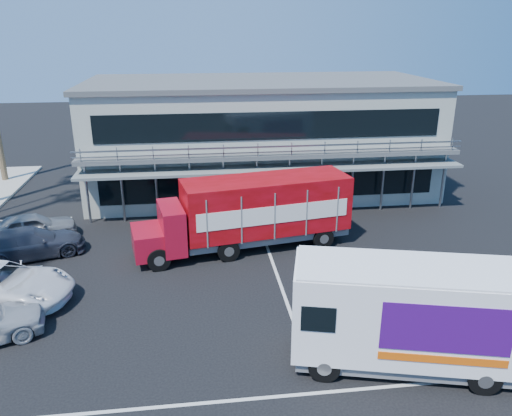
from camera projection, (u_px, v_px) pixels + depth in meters
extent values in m
plane|color=black|center=(236.00, 298.00, 20.58)|extent=(120.00, 120.00, 0.00)
cube|color=#A0A497|center=(260.00, 137.00, 33.72)|extent=(22.00, 10.00, 7.00)
cube|color=#515454|center=(260.00, 82.00, 32.47)|extent=(22.40, 10.40, 0.30)
cube|color=#515454|center=(273.00, 156.00, 28.47)|extent=(22.00, 1.20, 0.25)
cube|color=gray|center=(275.00, 149.00, 27.78)|extent=(22.00, 0.08, 0.90)
cube|color=slate|center=(274.00, 169.00, 28.43)|extent=(22.00, 1.80, 0.15)
cube|color=black|center=(271.00, 186.00, 29.69)|extent=(20.00, 0.06, 1.60)
cube|color=black|center=(272.00, 126.00, 28.46)|extent=(20.00, 0.06, 1.60)
cube|color=maroon|center=(148.00, 241.00, 23.46)|extent=(1.83, 2.53, 1.23)
cube|color=maroon|center=(172.00, 227.00, 23.59)|extent=(1.47, 2.71, 2.15)
cube|color=black|center=(171.00, 215.00, 23.38)|extent=(0.44, 2.15, 0.72)
cube|color=#B40B19|center=(266.00, 204.00, 24.70)|extent=(8.53, 4.01, 2.66)
cube|color=slate|center=(266.00, 234.00, 25.25)|extent=(8.46, 3.63, 0.31)
cube|color=white|center=(275.00, 215.00, 23.58)|extent=(7.42, 1.40, 0.87)
cube|color=white|center=(258.00, 198.00, 25.89)|extent=(7.42, 1.40, 0.87)
cylinder|color=black|center=(159.00, 260.00, 22.71)|extent=(1.10, 0.47, 1.07)
cylinder|color=black|center=(153.00, 241.00, 24.72)|extent=(1.10, 0.47, 1.07)
cylinder|color=black|center=(228.00, 251.00, 23.64)|extent=(1.10, 0.47, 1.07)
cylinder|color=black|center=(217.00, 233.00, 25.66)|extent=(1.10, 0.47, 1.07)
cylinder|color=black|center=(323.00, 238.00, 25.04)|extent=(1.10, 0.47, 1.07)
cylinder|color=black|center=(306.00, 222.00, 27.06)|extent=(1.10, 0.47, 1.07)
cube|color=white|center=(409.00, 311.00, 15.83)|extent=(7.71, 4.24, 2.93)
cube|color=slate|center=(404.00, 354.00, 16.38)|extent=(7.36, 3.92, 0.37)
cube|color=black|center=(295.00, 295.00, 16.14)|extent=(0.57, 2.01, 0.99)
cube|color=white|center=(414.00, 269.00, 15.32)|extent=(7.56, 4.15, 0.08)
cube|color=#3F0B6A|center=(447.00, 330.00, 14.48)|extent=(3.65, 0.96, 1.57)
cube|color=#3F0B6A|center=(429.00, 287.00, 16.84)|extent=(3.65, 0.96, 1.57)
cube|color=#F2590C|center=(442.00, 360.00, 14.83)|extent=(3.65, 0.95, 0.26)
cylinder|color=black|center=(324.00, 367.00, 15.62)|extent=(1.04, 0.52, 1.00)
cylinder|color=black|center=(324.00, 327.00, 17.69)|extent=(1.04, 0.52, 1.00)
cylinder|color=black|center=(484.00, 379.00, 15.07)|extent=(1.04, 0.52, 1.00)
cylinder|color=black|center=(465.00, 337.00, 17.13)|extent=(1.04, 0.52, 1.00)
imported|color=#303340|center=(30.00, 243.00, 24.00)|extent=(5.42, 3.61, 1.46)
imported|color=slate|center=(32.00, 227.00, 25.85)|extent=(4.73, 3.27, 1.50)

